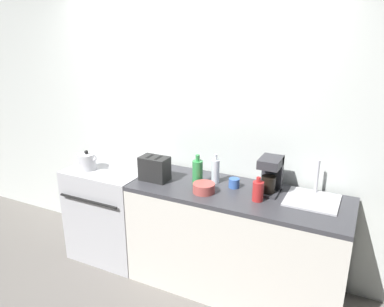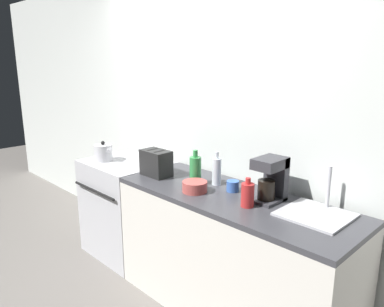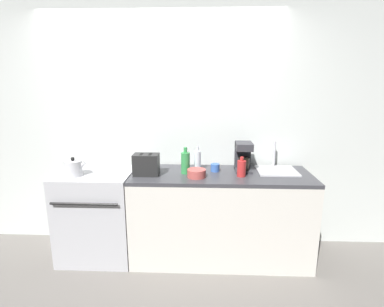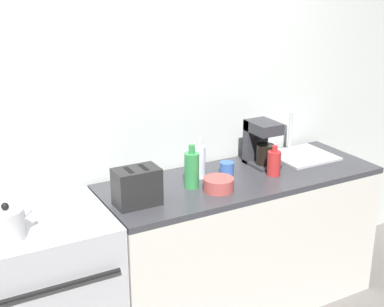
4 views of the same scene
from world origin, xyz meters
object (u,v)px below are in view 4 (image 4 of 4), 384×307
at_px(coffee_maker, 261,141).
at_px(cup_blue, 227,168).
at_px(bottle_clear, 200,161).
at_px(stove, 45,295).
at_px(bottle_green, 192,170).
at_px(toaster, 137,187).
at_px(kettle, 8,224).
at_px(bowl, 219,184).
at_px(bottle_red, 274,163).

bearing_deg(coffee_maker, cup_blue, -170.67).
bearing_deg(bottle_clear, stove, -173.71).
bearing_deg(bottle_green, toaster, -169.54).
height_order(kettle, cup_blue, kettle).
xyz_separation_m(bottle_clear, cup_blue, (0.18, -0.03, -0.07)).
bearing_deg(toaster, cup_blue, 12.59).
height_order(kettle, toaster, toaster).
bearing_deg(coffee_maker, bowl, -152.27).
height_order(coffee_maker, bottle_red, coffee_maker).
relative_size(toaster, cup_blue, 2.76).
height_order(stove, bowl, bowl).
bearing_deg(stove, bowl, -6.38).
bearing_deg(cup_blue, bottle_clear, 171.15).
relative_size(toaster, bottle_green, 0.93).
height_order(toaster, coffee_maker, coffee_maker).
bearing_deg(bottle_red, kettle, -178.01).
bearing_deg(kettle, coffee_maker, 8.85).
relative_size(stove, kettle, 4.41).
relative_size(coffee_maker, bottle_red, 1.54).
bearing_deg(bottle_clear, coffee_maker, 2.32).
distance_m(kettle, cup_blue, 1.37).
relative_size(kettle, bottle_clear, 0.82).
relative_size(stove, bottle_red, 4.74).
relative_size(coffee_maker, cup_blue, 3.33).
relative_size(cup_blue, bowl, 0.50).
height_order(coffee_maker, bowl, coffee_maker).
xyz_separation_m(stove, bottle_clear, (1.02, 0.11, 0.55)).
bearing_deg(bottle_red, cup_blue, 147.97).
distance_m(stove, coffee_maker, 1.60).
bearing_deg(coffee_maker, kettle, -171.15).
height_order(stove, bottle_clear, bottle_clear).
distance_m(coffee_maker, cup_blue, 0.31).
xyz_separation_m(bottle_clear, bowl, (-0.00, -0.23, -0.07)).
height_order(kettle, bottle_red, bottle_red).
xyz_separation_m(stove, bottle_green, (0.90, 0.00, 0.55)).
xyz_separation_m(kettle, toaster, (0.69, 0.06, 0.03)).
bearing_deg(bowl, bottle_red, 5.99).
xyz_separation_m(coffee_maker, cup_blue, (-0.28, -0.05, -0.12)).
xyz_separation_m(kettle, bottle_red, (1.60, 0.06, 0.00)).
bearing_deg(bowl, coffee_maker, 27.73).
distance_m(toaster, bottle_green, 0.38).
bearing_deg(bottle_clear, kettle, -168.64).
bearing_deg(coffee_maker, bottle_red, -100.92).
bearing_deg(kettle, toaster, 4.95).
height_order(bottle_green, bottle_red, bottle_green).
distance_m(coffee_maker, bottle_red, 0.22).
height_order(toaster, bowl, toaster).
distance_m(bottle_red, bowl, 0.43).
height_order(kettle, bottle_green, bottle_green).
distance_m(kettle, bowl, 1.18).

